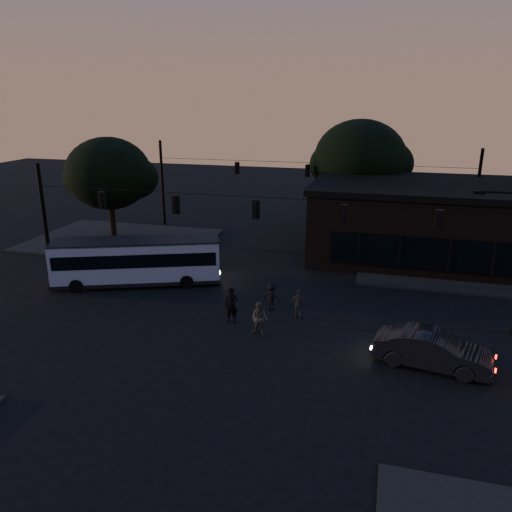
% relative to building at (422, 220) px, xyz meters
% --- Properties ---
extents(ground, '(120.00, 120.00, 0.00)m').
position_rel_building_xyz_m(ground, '(-9.00, -15.97, -2.71)').
color(ground, black).
rests_on(ground, ground).
extents(sidewalk_far_right, '(14.00, 10.00, 0.15)m').
position_rel_building_xyz_m(sidewalk_far_right, '(3.00, -1.97, -2.63)').
color(sidewalk_far_right, black).
rests_on(sidewalk_far_right, ground).
extents(sidewalk_far_left, '(14.00, 10.00, 0.15)m').
position_rel_building_xyz_m(sidewalk_far_left, '(-23.00, -1.97, -2.63)').
color(sidewalk_far_left, black).
rests_on(sidewalk_far_left, ground).
extents(building, '(15.40, 10.41, 5.40)m').
position_rel_building_xyz_m(building, '(0.00, 0.00, 0.00)').
color(building, black).
rests_on(building, ground).
extents(tree_behind, '(7.60, 7.60, 9.43)m').
position_rel_building_xyz_m(tree_behind, '(-5.00, 6.03, 3.48)').
color(tree_behind, black).
rests_on(tree_behind, ground).
extents(tree_left, '(6.40, 6.40, 8.30)m').
position_rel_building_xyz_m(tree_left, '(-23.00, -2.97, 2.86)').
color(tree_left, black).
rests_on(tree_left, ground).
extents(signal_rig_near, '(26.24, 0.30, 7.50)m').
position_rel_building_xyz_m(signal_rig_near, '(-9.00, -11.97, 1.74)').
color(signal_rig_near, black).
rests_on(signal_rig_near, ground).
extents(signal_rig_far, '(26.24, 0.30, 7.50)m').
position_rel_building_xyz_m(signal_rig_far, '(-9.00, 4.03, 1.50)').
color(signal_rig_far, black).
rests_on(signal_rig_far, ground).
extents(bus, '(10.26, 5.88, 2.84)m').
position_rel_building_xyz_m(bus, '(-17.03, -10.31, -1.11)').
color(bus, '#979CC0').
rests_on(bus, ground).
extents(car, '(5.07, 2.52, 1.60)m').
position_rel_building_xyz_m(car, '(-0.05, -16.07, -1.91)').
color(car, black).
rests_on(car, ground).
extents(pedestrian_a, '(0.74, 0.53, 1.92)m').
position_rel_building_xyz_m(pedestrian_a, '(-9.73, -14.09, -1.75)').
color(pedestrian_a, black).
rests_on(pedestrian_a, ground).
extents(pedestrian_b, '(0.89, 0.73, 1.70)m').
position_rel_building_xyz_m(pedestrian_b, '(-7.98, -15.09, -1.86)').
color(pedestrian_b, '#443E3E').
rests_on(pedestrian_b, ground).
extents(pedestrian_c, '(0.99, 0.54, 1.61)m').
position_rel_building_xyz_m(pedestrian_c, '(-6.47, -12.71, -1.90)').
color(pedestrian_c, '#302D37').
rests_on(pedestrian_c, ground).
extents(pedestrian_d, '(1.12, 0.83, 1.56)m').
position_rel_building_xyz_m(pedestrian_d, '(-8.08, -12.03, -1.93)').
color(pedestrian_d, black).
rests_on(pedestrian_d, ground).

